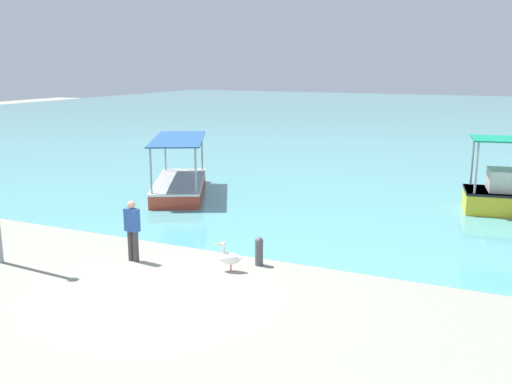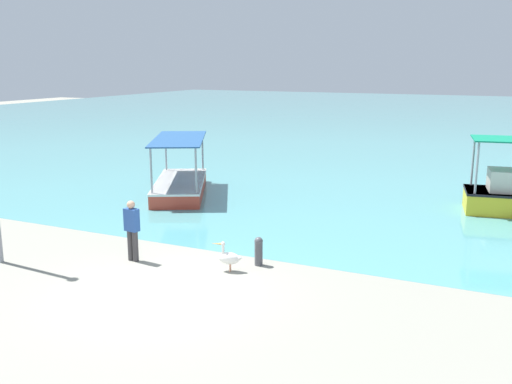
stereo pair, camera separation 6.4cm
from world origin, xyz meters
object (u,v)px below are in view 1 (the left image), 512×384
mooring_bollard (259,250)px  fisherman_standing (132,229)px  fishing_boat_outer (180,183)px  pelican (229,258)px

mooring_bollard → fisherman_standing: (-3.26, -1.12, 0.49)m
fishing_boat_outer → pelican: (5.99, -7.12, -0.10)m
pelican → mooring_bollard: 0.90m
pelican → mooring_bollard: size_ratio=1.02×
fishing_boat_outer → pelican: bearing=-50.0°
fishing_boat_outer → fisherman_standing: (3.23, -7.49, 0.43)m
fisherman_standing → fishing_boat_outer: bearing=113.3°
fishing_boat_outer → fisherman_standing: bearing=-66.7°
fishing_boat_outer → pelican: 9.30m
mooring_bollard → fisherman_standing: 3.48m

